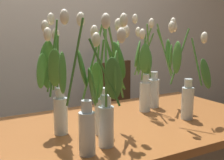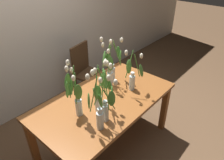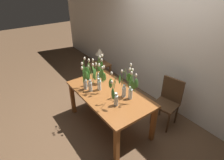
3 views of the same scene
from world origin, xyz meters
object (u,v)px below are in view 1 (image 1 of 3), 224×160
(tulip_vase_2, at_px, (104,95))
(tulip_vase_6, at_px, (188,89))
(tulip_vase_0, at_px, (55,87))
(dining_chair, at_px, (121,108))
(dining_table, at_px, (124,139))
(tulip_vase_4, at_px, (88,110))
(tulip_vase_5, at_px, (108,88))
(tulip_vase_3, at_px, (154,71))
(tulip_vase_1, at_px, (145,82))

(tulip_vase_2, xyz_separation_m, tulip_vase_6, (0.59, 0.11, -0.06))
(tulip_vase_0, distance_m, dining_chair, 1.39)
(dining_table, height_order, tulip_vase_4, tulip_vase_4)
(tulip_vase_4, distance_m, tulip_vase_6, 0.70)
(tulip_vase_5, xyz_separation_m, tulip_vase_6, (0.49, -0.05, -0.05))
(tulip_vase_2, bearing_deg, tulip_vase_3, 35.41)
(dining_table, distance_m, tulip_vase_0, 0.49)
(tulip_vase_2, xyz_separation_m, tulip_vase_5, (0.10, 0.15, -0.01))
(dining_table, bearing_deg, tulip_vase_0, 174.32)
(tulip_vase_4, xyz_separation_m, dining_chair, (0.93, 1.22, -0.41))
(tulip_vase_0, height_order, tulip_vase_6, tulip_vase_0)
(tulip_vase_5, bearing_deg, tulip_vase_4, -136.60)
(tulip_vase_2, relative_size, tulip_vase_4, 0.99)
(tulip_vase_3, bearing_deg, tulip_vase_0, -167.73)
(tulip_vase_0, distance_m, tulip_vase_6, 0.73)
(tulip_vase_4, distance_m, dining_chair, 1.58)
(tulip_vase_2, xyz_separation_m, tulip_vase_4, (-0.09, -0.04, -0.05))
(tulip_vase_1, xyz_separation_m, tulip_vase_3, (0.11, 0.05, 0.05))
(tulip_vase_0, xyz_separation_m, tulip_vase_3, (0.72, 0.16, 0.00))
(tulip_vase_3, height_order, tulip_vase_4, same)
(tulip_vase_3, distance_m, tulip_vase_6, 0.33)
(tulip_vase_2, distance_m, tulip_vase_3, 0.74)
(tulip_vase_5, bearing_deg, tulip_vase_1, 29.76)
(tulip_vase_6, xyz_separation_m, dining_chair, (0.24, 1.07, -0.40))
(tulip_vase_5, bearing_deg, dining_table, 29.64)
(tulip_vase_2, relative_size, dining_chair, 0.62)
(tulip_vase_1, distance_m, dining_chair, 0.96)
(tulip_vase_2, relative_size, tulip_vase_5, 1.04)
(tulip_vase_0, height_order, tulip_vase_1, tulip_vase_0)
(tulip_vase_1, relative_size, tulip_vase_6, 1.03)
(tulip_vase_0, xyz_separation_m, tulip_vase_5, (0.22, -0.12, -0.01))
(dining_chair, bearing_deg, tulip_vase_2, -125.24)
(tulip_vase_1, relative_size, tulip_vase_4, 0.96)
(tulip_vase_3, bearing_deg, dining_table, -151.09)
(tulip_vase_3, distance_m, tulip_vase_5, 0.57)
(tulip_vase_0, height_order, dining_chair, tulip_vase_0)
(tulip_vase_2, height_order, tulip_vase_3, tulip_vase_3)
(tulip_vase_4, bearing_deg, tulip_vase_3, 33.74)
(tulip_vase_5, relative_size, dining_chair, 0.60)
(dining_table, bearing_deg, tulip_vase_1, 29.83)
(tulip_vase_0, height_order, tulip_vase_5, tulip_vase_0)
(dining_table, height_order, tulip_vase_3, tulip_vase_3)
(tulip_vase_4, distance_m, tulip_vase_5, 0.28)
(tulip_vase_0, height_order, tulip_vase_3, tulip_vase_3)
(dining_table, distance_m, tulip_vase_2, 0.48)
(tulip_vase_4, bearing_deg, tulip_vase_2, 21.57)
(tulip_vase_4, bearing_deg, tulip_vase_1, 34.90)
(tulip_vase_0, bearing_deg, tulip_vase_2, -66.58)
(dining_table, distance_m, tulip_vase_3, 0.52)
(tulip_vase_1, distance_m, tulip_vase_4, 0.72)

